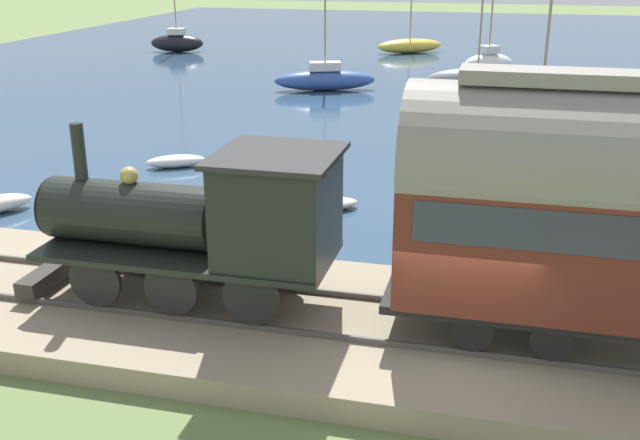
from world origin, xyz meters
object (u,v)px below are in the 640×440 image
object	(u,v)px
sailboat_white	(488,64)
sailboat_navy	(536,149)
rowboat_off_pier	(176,161)
sailboat_gray	(477,81)
rowboat_far_out	(320,205)
sailboat_yellow	(410,46)
sailboat_blue	(325,79)
steam_locomotive	(212,216)
sailboat_black	(177,42)

from	to	relation	value
sailboat_white	sailboat_navy	size ratio (longest dim) A/B	0.84
sailboat_navy	rowboat_off_pier	size ratio (longest dim) A/B	3.16
sailboat_gray	rowboat_far_out	world-z (taller)	sailboat_gray
sailboat_yellow	sailboat_blue	world-z (taller)	sailboat_blue
sailboat_gray	sailboat_yellow	bearing A→B (deg)	17.05
sailboat_yellow	steam_locomotive	bearing A→B (deg)	149.91
sailboat_white	sailboat_blue	xyz separation A→B (m)	(-7.01, 8.45, -0.14)
rowboat_off_pier	sailboat_gray	bearing A→B (deg)	-58.76
steam_locomotive	sailboat_blue	world-z (taller)	sailboat_blue
sailboat_black	sailboat_yellow	xyz separation A→B (m)	(3.57, -17.03, -0.18)
sailboat_gray	sailboat_black	distance (m)	25.99
sailboat_gray	sailboat_black	xyz separation A→B (m)	(12.64, 22.72, 0.00)
sailboat_yellow	rowboat_far_out	xyz separation A→B (m)	(-36.23, -2.15, -0.36)
sailboat_white	sailboat_yellow	xyz separation A→B (m)	(9.77, 6.03, -0.22)
steam_locomotive	sailboat_gray	xyz separation A→B (m)	(27.46, -3.88, -1.65)
sailboat_navy	rowboat_off_pier	world-z (taller)	sailboat_navy
sailboat_white	sailboat_yellow	size ratio (longest dim) A/B	0.87
sailboat_white	rowboat_off_pier	bearing A→B (deg)	122.81
steam_locomotive	sailboat_black	size ratio (longest dim) A/B	0.75
sailboat_gray	sailboat_navy	bearing A→B (deg)	-170.78
sailboat_gray	sailboat_navy	world-z (taller)	sailboat_gray
sailboat_navy	rowboat_far_out	world-z (taller)	sailboat_navy
sailboat_blue	rowboat_off_pier	bearing A→B (deg)	154.05
steam_locomotive	rowboat_off_pier	bearing A→B (deg)	28.16
sailboat_black	rowboat_far_out	xyz separation A→B (m)	(-32.65, -19.17, -0.55)
rowboat_far_out	sailboat_black	bearing A→B (deg)	0.90
sailboat_black	sailboat_yellow	distance (m)	17.40
steam_locomotive	sailboat_black	distance (m)	44.33
steam_locomotive	sailboat_yellow	xyz separation A→B (m)	(43.67, 1.81, -1.83)
sailboat_blue	sailboat_navy	bearing A→B (deg)	-160.42
sailboat_white	sailboat_blue	size ratio (longest dim) A/B	0.81
steam_locomotive	sailboat_navy	size ratio (longest dim) A/B	0.95
sailboat_yellow	sailboat_blue	distance (m)	16.95
steam_locomotive	rowboat_off_pier	distance (m)	12.37
sailboat_blue	rowboat_off_pier	xyz separation A→B (m)	(-16.15, 1.52, -0.40)
sailboat_gray	rowboat_off_pier	world-z (taller)	sailboat_gray
sailboat_black	rowboat_off_pier	bearing A→B (deg)	-165.33
sailboat_white	rowboat_off_pier	distance (m)	25.22
sailboat_navy	steam_locomotive	bearing A→B (deg)	125.02
sailboat_white	sailboat_yellow	distance (m)	11.49
sailboat_gray	rowboat_off_pier	size ratio (longest dim) A/B	3.62
rowboat_off_pier	rowboat_far_out	world-z (taller)	rowboat_off_pier
sailboat_white	sailboat_yellow	bearing A→B (deg)	-2.20
rowboat_off_pier	rowboat_far_out	distance (m)	6.92
sailboat_gray	sailboat_navy	size ratio (longest dim) A/B	1.14
steam_locomotive	rowboat_off_pier	size ratio (longest dim) A/B	3.00
sailboat_black	rowboat_far_out	bearing A→B (deg)	-158.94
sailboat_navy	sailboat_blue	xyz separation A→B (m)	(12.85, 10.84, 0.02)
rowboat_off_pier	sailboat_blue	bearing A→B (deg)	-34.22
sailboat_white	sailboat_gray	xyz separation A→B (m)	(-6.44, 0.34, -0.04)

